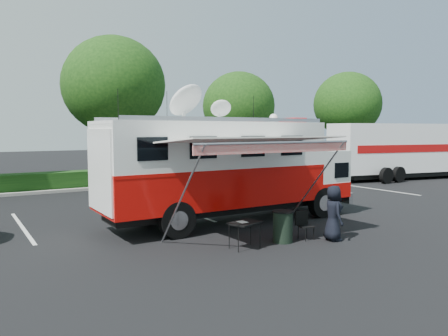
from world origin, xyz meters
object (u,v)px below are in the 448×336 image
(command_truck, at_px, (229,168))
(folding_table, at_px, (245,224))
(trash_bin, at_px, (283,226))
(semi_trailer, at_px, (412,150))

(command_truck, xyz_separation_m, folding_table, (-1.52, -3.17, -1.25))
(command_truck, relative_size, trash_bin, 10.19)
(trash_bin, distance_m, semi_trailer, 20.30)
(semi_trailer, bearing_deg, folding_table, -156.37)
(command_truck, distance_m, semi_trailer, 18.93)
(command_truck, distance_m, folding_table, 3.73)
(folding_table, height_order, semi_trailer, semi_trailer)
(trash_bin, relative_size, semi_trailer, 0.08)
(semi_trailer, bearing_deg, command_truck, -163.34)
(command_truck, bearing_deg, folding_table, -115.67)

